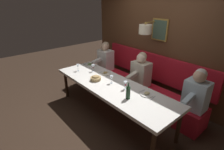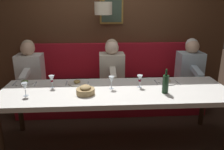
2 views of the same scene
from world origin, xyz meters
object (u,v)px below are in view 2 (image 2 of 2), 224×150
Objects in this scene: diner_near at (112,65)px; wine_glass_2 at (111,80)px; wine_glass_1 at (25,87)px; bread_bowl at (85,90)px; dining_table at (115,94)px; wine_bottle at (166,84)px; diner_middle at (30,67)px; wine_glass_0 at (140,79)px; wine_glass_3 at (52,79)px; diner_nearest at (190,64)px.

wine_glass_2 is (-0.84, 0.05, 0.04)m from diner_near.
bread_bowl is (0.01, -0.70, -0.07)m from wine_glass_1.
wine_bottle is (-0.13, -0.60, 0.18)m from dining_table.
diner_middle is 2.64× the size of wine_bottle.
dining_table is 3.64× the size of diner_middle.
dining_table is at bearing -83.09° from wine_glass_1.
dining_table is at bearing 77.34° from wine_bottle.
diner_middle is 4.82× the size of wine_glass_1.
wine_glass_0 is 0.75× the size of bread_bowl.
wine_glass_1 is at bearing 134.25° from wine_glass_3.
wine_glass_0 is at bearing -116.47° from diner_middle.
dining_table is 17.57× the size of wine_glass_2.
bread_bowl reaches higher than dining_table.
dining_table is 1.58m from diner_middle.
wine_bottle is (-0.26, -1.40, 0.00)m from wine_glass_3.
wine_glass_0 is 1.00× the size of wine_glass_3.
wine_glass_2 is at bearing 95.02° from wine_glass_0.
wine_glass_2 is (0.17, -1.02, 0.00)m from wine_glass_1.
wine_glass_3 is (-0.76, 2.12, 0.04)m from diner_nearest.
diner_nearest is at bearing -35.03° from wine_bottle.
bread_bowl is at bearing 106.00° from wine_glass_0.
diner_nearest is 3.60× the size of bread_bowl.
wine_glass_1 is 0.75× the size of bread_bowl.
diner_middle is at bearing 42.84° from bread_bowl.
diner_near is at bearing -0.40° from dining_table.
diner_near is 4.82× the size of wine_glass_0.
diner_nearest is 2.61m from diner_middle.
diner_near is 4.82× the size of wine_glass_2.
diner_near reaches higher than wine_bottle.
wine_glass_3 is at bearing -45.75° from wine_glass_1.
diner_middle is 4.82× the size of wine_glass_3.
diner_middle is 1.51m from wine_glass_2.
wine_bottle is at bearing -90.14° from wine_glass_1.
diner_near is at bearing -46.75° from wine_glass_1.
diner_middle reaches higher than dining_table.
dining_table is 13.10× the size of bread_bowl.
diner_near is 1.00× the size of diner_middle.
wine_glass_1 is at bearing 99.63° from wine_glass_2.
bread_bowl is (-0.12, 0.37, 0.11)m from dining_table.
wine_glass_2 reaches higher than bread_bowl.
bread_bowl is (-0.25, -0.44, -0.07)m from wine_glass_3.
wine_bottle is (-0.21, -0.28, 0.00)m from wine_glass_0.
diner_middle reaches higher than bread_bowl.
diner_near is 0.87m from wine_glass_0.
bread_bowl is (-1.00, 1.68, -0.03)m from diner_nearest.
wine_glass_0 is (-0.81, -0.31, 0.04)m from diner_near.
wine_glass_0 is at bearing -84.98° from wine_glass_2.
diner_middle is at bearing 12.82° from wine_glass_1.
diner_nearest is 4.82× the size of wine_glass_3.
wine_glass_0 is at bearing -92.44° from wine_glass_3.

